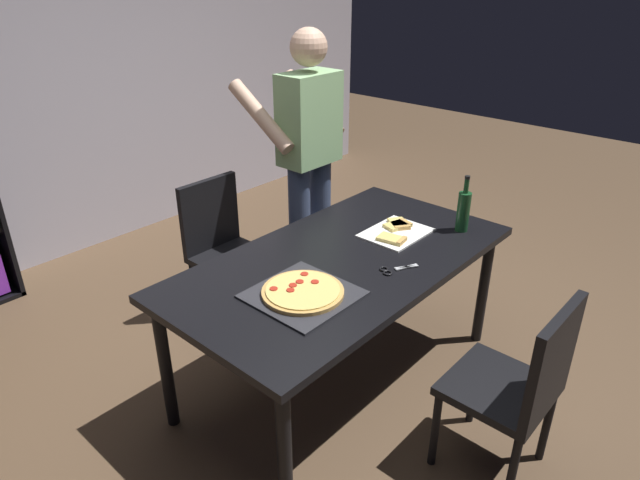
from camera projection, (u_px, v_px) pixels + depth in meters
name	position (u px, v px, depth m)	size (l,w,h in m)	color
ground_plane	(340.00, 376.00, 3.10)	(12.00, 12.00, 0.00)	brown
back_wall	(69.00, 66.00, 4.03)	(6.40, 0.10, 2.80)	#BCB7C6
dining_table	(342.00, 270.00, 2.80)	(1.81, 0.96, 0.75)	black
chair_near_camera	(521.00, 382.00, 2.30)	(0.42, 0.42, 0.90)	black
chair_far_side	(222.00, 243.00, 3.45)	(0.42, 0.42, 0.90)	black
person_serving_pizza	(308.00, 154.00, 3.47)	(0.55, 0.54, 1.75)	#38476B
pepperoni_pizza_on_tray	(303.00, 293.00, 2.45)	(0.43, 0.43, 0.04)	#2D2D33
pizza_slices_on_towel	(396.00, 231.00, 3.02)	(0.36, 0.28, 0.03)	white
wine_bottle	(463.00, 210.00, 3.01)	(0.07, 0.07, 0.32)	#194723
kitchen_scissors	(393.00, 270.00, 2.65)	(0.19, 0.14, 0.01)	silver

